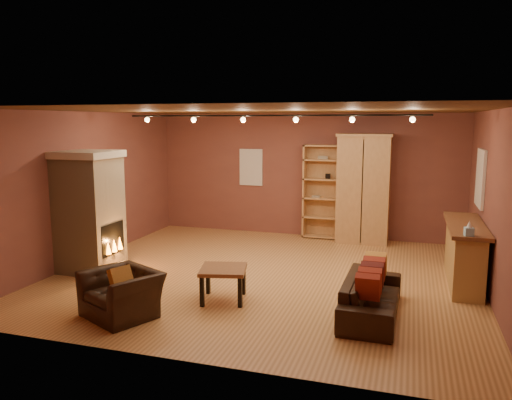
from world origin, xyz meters
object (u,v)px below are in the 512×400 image
(loveseat, at_px, (372,289))
(armchair, at_px, (121,286))
(fireplace, at_px, (90,211))
(armoire, at_px, (363,188))
(bookcase, at_px, (323,191))
(bar_counter, at_px, (464,253))
(coffee_table, at_px, (223,273))

(loveseat, relative_size, armchair, 1.60)
(fireplace, relative_size, armchair, 1.87)
(armoire, bearing_deg, armchair, -117.17)
(loveseat, height_order, armchair, armchair)
(fireplace, height_order, bookcase, fireplace)
(armoire, height_order, armchair, armoire)
(bar_counter, bearing_deg, armchair, -147.71)
(bookcase, distance_m, bar_counter, 3.82)
(fireplace, bearing_deg, bookcase, 47.08)
(bookcase, height_order, armoire, armoire)
(armchair, height_order, coffee_table, armchair)
(fireplace, xyz_separation_m, bar_counter, (6.24, 1.16, -0.55))
(fireplace, bearing_deg, armchair, -45.40)
(fireplace, height_order, coffee_table, fireplace)
(armoire, height_order, coffee_table, armoire)
(bar_counter, distance_m, coffee_table, 3.94)
(loveseat, bearing_deg, fireplace, 83.49)
(fireplace, relative_size, armoire, 0.90)
(coffee_table, bearing_deg, loveseat, 1.95)
(bookcase, bearing_deg, armoire, -11.67)
(armchair, bearing_deg, loveseat, 43.50)
(bookcase, bearing_deg, armchair, -108.16)
(bookcase, bearing_deg, bar_counter, -42.95)
(bar_counter, xyz_separation_m, coffee_table, (-3.45, -1.91, -0.09))
(bookcase, distance_m, loveseat, 4.69)
(fireplace, height_order, armoire, armoire)
(bar_counter, xyz_separation_m, armchair, (-4.55, -2.88, -0.09))
(armchair, xyz_separation_m, coffee_table, (1.10, 0.97, 0.00))
(bookcase, xyz_separation_m, coffee_table, (-0.69, -4.48, -0.65))
(bookcase, height_order, loveseat, bookcase)
(armoire, xyz_separation_m, armchair, (-2.70, -5.26, -0.77))
(armoire, xyz_separation_m, coffee_table, (-1.60, -4.29, -0.76))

